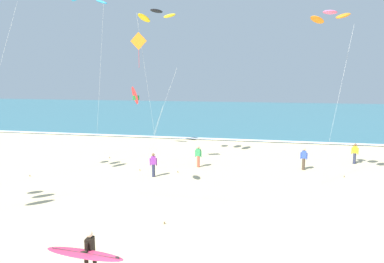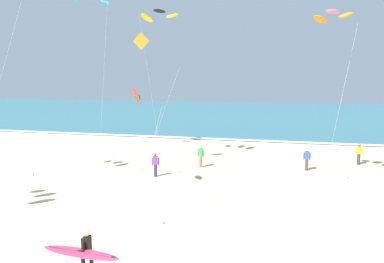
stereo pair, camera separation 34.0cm
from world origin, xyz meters
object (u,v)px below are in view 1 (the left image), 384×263
bystander_blue_top (304,159)px  bystander_purple_top (153,165)px  bystander_yellow_top (355,153)px  kite_delta_scarlet_mid (136,96)px  surfer_lead (87,253)px  kite_arc_charcoal_high (157,15)px  bystander_green_top (198,156)px  kite_diamond_amber_near (140,46)px  kite_arc_rose_extra (330,16)px

bystander_blue_top → bystander_purple_top: size_ratio=1.00×
bystander_yellow_top → bystander_purple_top: bearing=-154.4°
kite_delta_scarlet_mid → bystander_yellow_top: (13.58, 10.07, -4.70)m
bystander_yellow_top → bystander_purple_top: 15.33m
surfer_lead → kite_delta_scarlet_mid: kite_delta_scarlet_mid is taller
kite_arc_charcoal_high → bystander_green_top: bearing=-11.9°
kite_diamond_amber_near → bystander_purple_top: bearing=-48.5°
kite_diamond_amber_near → kite_delta_scarlet_mid: size_ratio=1.58×
kite_arc_charcoal_high → bystander_purple_top: size_ratio=7.16×
kite_arc_charcoal_high → kite_arc_rose_extra: size_ratio=1.11×
bystander_green_top → bystander_purple_top: (-2.40, -3.12, 0.00)m
kite_diamond_amber_near → bystander_blue_top: (11.18, 2.47, -7.77)m
kite_arc_rose_extra → kite_diamond_amber_near: bearing=175.7°
surfer_lead → bystander_purple_top: surfer_lead is taller
surfer_lead → bystander_blue_top: surfer_lead is taller
kite_diamond_amber_near → bystander_yellow_top: bearing=18.8°
kite_diamond_amber_near → bystander_yellow_top: (15.13, 5.14, -7.77)m
surfer_lead → bystander_blue_top: 18.00m
kite_diamond_amber_near → bystander_green_top: (3.72, 1.63, -7.77)m
surfer_lead → kite_delta_scarlet_mid: 9.96m
surfer_lead → kite_arc_charcoal_high: bearing=99.8°
kite_diamond_amber_near → kite_arc_charcoal_high: 3.37m
kite_arc_charcoal_high → kite_delta_scarlet_mid: bearing=-81.4°
kite_arc_rose_extra → bystander_green_top: size_ratio=6.47×
kite_arc_rose_extra → bystander_purple_top: 13.99m
kite_arc_rose_extra → bystander_green_top: 12.53m
bystander_blue_top → kite_diamond_amber_near: bearing=-167.5°
bystander_yellow_top → bystander_blue_top: 4.77m
bystander_yellow_top → bystander_purple_top: (-13.82, -6.63, 0.00)m
surfer_lead → kite_arc_rose_extra: 17.82m
surfer_lead → kite_arc_rose_extra: size_ratio=0.24×
bystander_yellow_top → bystander_green_top: same height
surfer_lead → kite_arc_rose_extra: kite_arc_rose_extra is taller
surfer_lead → bystander_yellow_top: (11.90, 18.82, -0.24)m
surfer_lead → bystander_purple_top: bearing=98.9°
surfer_lead → kite_diamond_amber_near: size_ratio=0.26×
kite_delta_scarlet_mid → bystander_yellow_top: size_ratio=3.80×
bystander_blue_top → bystander_green_top: 7.51m
kite_diamond_amber_near → kite_arc_rose_extra: 12.00m
bystander_blue_top → kite_delta_scarlet_mid: bearing=-142.4°
surfer_lead → kite_arc_charcoal_high: (-2.77, 15.99, 9.93)m
kite_arc_rose_extra → bystander_blue_top: kite_arc_rose_extra is taller
kite_arc_charcoal_high → kite_arc_rose_extra: bearing=-15.7°
surfer_lead → bystander_purple_top: (-1.92, 12.19, -0.24)m
surfer_lead → bystander_green_top: 15.31m
kite_delta_scarlet_mid → surfer_lead: bearing=-79.2°
bystander_blue_top → kite_arc_charcoal_high: bearing=-179.2°
kite_delta_scarlet_mid → bystander_purple_top: (-0.24, 3.44, -4.70)m
surfer_lead → kite_arc_charcoal_high: 19.03m
kite_arc_charcoal_high → bystander_yellow_top: size_ratio=7.16×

